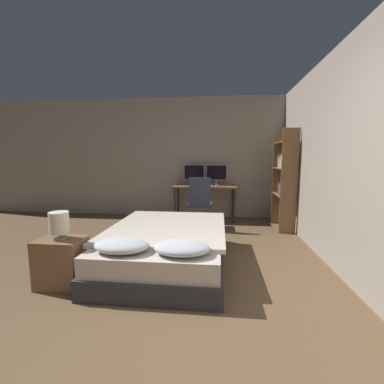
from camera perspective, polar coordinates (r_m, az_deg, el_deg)
name	(u,v)px	position (r m, az deg, el deg)	size (l,w,h in m)	color
ground_plane	(160,331)	(2.32, -7.16, -28.38)	(20.00, 20.00, 0.00)	brown
wall_back	(200,158)	(5.92, 1.81, 7.53)	(12.00, 0.06, 2.70)	#9E9384
wall_side_right	(337,159)	(3.61, 29.46, 6.49)	(0.06, 12.00, 2.70)	#9E9384
bed	(167,246)	(3.35, -5.61, -11.86)	(1.46, 1.99, 0.56)	#2D2D33
nightstand	(62,262)	(3.15, -26.94, -13.73)	(0.46, 0.36, 0.52)	brown
bedside_lamp	(59,223)	(3.03, -27.43, -6.12)	(0.20, 0.20, 0.29)	gray
desk	(205,190)	(5.60, 2.82, 0.38)	(1.36, 0.57, 0.76)	#846042
monitor_left	(194,173)	(5.77, 0.48, 4.21)	(0.46, 0.16, 0.45)	#B7B7BC
monitor_right	(216,173)	(5.74, 5.44, 4.15)	(0.46, 0.16, 0.45)	#B7B7BC
keyboard	(204,186)	(5.41, 2.72, 1.35)	(0.36, 0.13, 0.02)	#B7B7BC
computer_mouse	(217,186)	(5.40, 5.56, 1.41)	(0.07, 0.05, 0.04)	#B7B7BC
office_chair	(200,208)	(4.96, 1.84, -3.53)	(0.52, 0.52, 1.00)	black
bookshelf	(285,175)	(5.11, 20.03, 3.58)	(0.29, 0.75, 1.87)	brown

